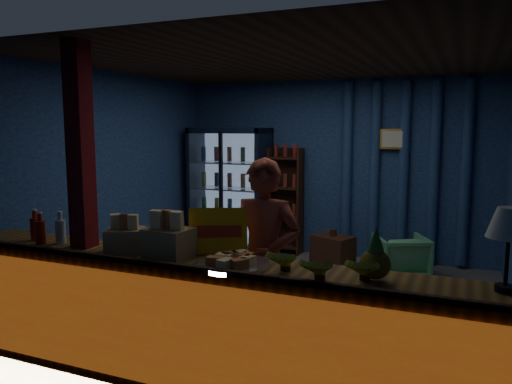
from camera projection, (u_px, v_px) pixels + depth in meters
ground at (283, 301)px, 5.54m from camera, size 4.60×4.60×0.00m
room_walls at (284, 160)px, 5.33m from camera, size 4.60×4.60×4.60m
counter at (197, 322)px, 3.73m from camera, size 4.40×0.57×0.99m
support_post at (83, 204)px, 4.04m from camera, size 0.16×0.16×2.60m
beverage_cooler at (232, 190)px, 7.77m from camera, size 1.20×0.62×1.90m
bottle_shelf at (286, 201)px, 7.58m from camera, size 0.50×0.28×1.60m
curtain_folds at (404, 171)px, 6.94m from camera, size 1.74×0.14×2.50m
framed_picture at (393, 139)px, 6.90m from camera, size 0.36×0.04×0.28m
shopkeeper at (264, 260)px, 4.09m from camera, size 0.63×0.44×1.68m
green_chair at (401, 257)px, 6.31m from camera, size 0.81×0.81×0.56m
side_table at (333, 253)px, 6.73m from camera, size 0.61×0.53×0.55m
yellow_sign at (218, 231)px, 3.83m from camera, size 0.44×0.27×0.36m
soda_bottles at (45, 230)px, 4.21m from camera, size 0.37×0.16×0.27m
snack_box_left at (169, 240)px, 3.76m from camera, size 0.36×0.30×0.36m
snack_box_centre at (125, 238)px, 3.90m from camera, size 0.36×0.33×0.30m
pastry_tray at (233, 262)px, 3.50m from camera, size 0.52×0.52×0.08m
banana_bunches at (321, 266)px, 3.22m from camera, size 0.78×0.30×0.17m
table_lamp at (509, 226)px, 2.92m from camera, size 0.26×0.26×0.51m
pineapple at (375, 259)px, 3.17m from camera, size 0.20×0.20×0.34m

